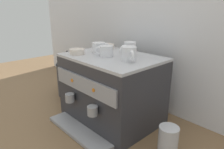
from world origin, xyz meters
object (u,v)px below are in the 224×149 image
ceramic_cup_1 (129,54)px  ceramic_bowl_1 (107,46)px  espresso_machine (111,89)px  ceramic_cup_3 (129,49)px  ceramic_cup_0 (106,51)px  ceramic_cup_2 (99,47)px  milk_pitcher (168,141)px  coffee_grinder (69,73)px  ceramic_bowl_0 (77,52)px

ceramic_cup_1 → ceramic_bowl_1: size_ratio=1.14×
espresso_machine → ceramic_bowl_1: ceramic_bowl_1 is taller
ceramic_cup_3 → ceramic_cup_0: bearing=-127.6°
ceramic_cup_2 → milk_pitcher: 0.68m
ceramic_cup_1 → ceramic_cup_2: size_ratio=1.00×
espresso_machine → ceramic_cup_3: (0.07, 0.08, 0.25)m
ceramic_cup_3 → milk_pitcher: bearing=-17.0°
ceramic_cup_3 → coffee_grinder: 0.65m
ceramic_cup_0 → coffee_grinder: size_ratio=0.29×
espresso_machine → ceramic_bowl_0: size_ratio=6.06×
ceramic_cup_2 → milk_pitcher: bearing=-4.7°
ceramic_cup_2 → ceramic_bowl_0: size_ratio=1.24×
ceramic_cup_3 → ceramic_bowl_1: size_ratio=1.11×
espresso_machine → ceramic_cup_1: bearing=-2.9°
espresso_machine → ceramic_cup_2: ceramic_cup_2 is taller
ceramic_cup_3 → ceramic_bowl_1: (-0.26, 0.05, -0.03)m
espresso_machine → ceramic_bowl_1: 0.32m
coffee_grinder → espresso_machine: bearing=-0.7°
ceramic_bowl_1 → ceramic_cup_3: bearing=-11.5°
espresso_machine → ceramic_cup_0: (-0.01, -0.03, 0.24)m
milk_pitcher → ceramic_cup_1: bearing=174.6°
espresso_machine → coffee_grinder: espresso_machine is taller
ceramic_cup_1 → ceramic_cup_3: 0.12m
ceramic_bowl_1 → milk_pitcher: bearing=-14.8°
ceramic_bowl_1 → milk_pitcher: size_ratio=0.69×
espresso_machine → ceramic_bowl_1: bearing=145.1°
ceramic_bowl_1 → milk_pitcher: ceramic_bowl_1 is taller
ceramic_bowl_0 → ceramic_cup_2: bearing=66.1°
espresso_machine → ceramic_cup_2: size_ratio=4.89×
ceramic_cup_1 → ceramic_cup_3: ceramic_cup_3 is taller
ceramic_cup_0 → ceramic_cup_3: 0.14m
ceramic_cup_2 → coffee_grinder: 0.47m
coffee_grinder → milk_pitcher: 0.97m
ceramic_cup_0 → milk_pitcher: 0.59m
ceramic_cup_2 → ceramic_cup_3: 0.21m
ceramic_cup_0 → ceramic_cup_3: ceramic_cup_3 is taller
milk_pitcher → ceramic_cup_0: bearing=179.4°
espresso_machine → ceramic_bowl_0: (-0.18, -0.12, 0.23)m
ceramic_cup_0 → coffee_grinder: bearing=175.8°
ceramic_cup_0 → ceramic_bowl_0: ceramic_cup_0 is taller
ceramic_cup_1 → coffee_grinder: ceramic_cup_1 is taller
ceramic_cup_1 → ceramic_bowl_0: bearing=-161.3°
ceramic_cup_3 → ceramic_cup_1: bearing=-48.2°
ceramic_cup_2 → ceramic_cup_0: bearing=-20.9°
espresso_machine → ceramic_cup_0: bearing=-115.8°
ceramic_cup_0 → ceramic_cup_1: bearing=8.3°
espresso_machine → ceramic_bowl_0: 0.32m
milk_pitcher → coffee_grinder: bearing=177.5°
ceramic_cup_2 → ceramic_cup_3: ceramic_cup_3 is taller
espresso_machine → ceramic_cup_3: bearing=48.6°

